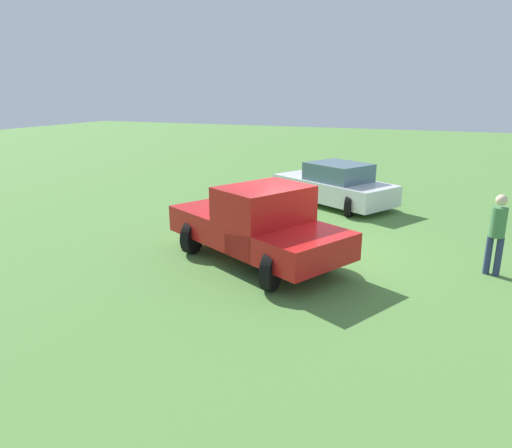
{
  "coord_description": "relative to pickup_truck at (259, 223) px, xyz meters",
  "views": [
    {
      "loc": [
        -10.34,
        -3.11,
        3.86
      ],
      "look_at": [
        -0.9,
        0.85,
        0.9
      ],
      "focal_mm": 32.35,
      "sensor_mm": 36.0,
      "label": 1
    }
  ],
  "objects": [
    {
      "name": "ground_plane",
      "position": [
        0.96,
        -0.75,
        -0.95
      ],
      "size": [
        80.0,
        80.0,
        0.0
      ],
      "primitive_type": "plane",
      "color": "#54843D"
    },
    {
      "name": "pickup_truck",
      "position": [
        0.0,
        0.0,
        0.0
      ],
      "size": [
        3.81,
        4.93,
        1.82
      ],
      "rotation": [
        0.0,
        0.0,
        1.1
      ],
      "color": "black",
      "rests_on": "ground_plane"
    },
    {
      "name": "sedan_near",
      "position": [
        6.25,
        -0.26,
        -0.26
      ],
      "size": [
        3.72,
        4.7,
        1.49
      ],
      "rotation": [
        0.0,
        0.0,
        1.07
      ],
      "color": "black",
      "rests_on": "ground_plane"
    },
    {
      "name": "person_visitor",
      "position": [
        1.25,
        -4.96,
        0.07
      ],
      "size": [
        0.37,
        0.37,
        1.78
      ],
      "rotation": [
        0.0,
        0.0,
        2.98
      ],
      "color": "navy",
      "rests_on": "ground_plane"
    }
  ]
}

